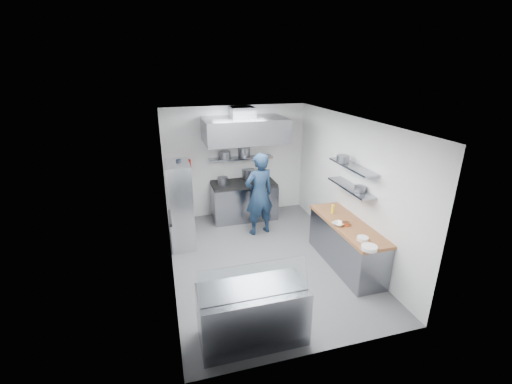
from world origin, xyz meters
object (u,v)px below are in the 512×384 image
object	(u,v)px
chef	(259,194)
wire_rack	(180,205)
gas_range	(244,201)
display_case	(253,314)

from	to	relation	value
chef	wire_rack	distance (m)	1.77
gas_range	chef	xyz separation A→B (m)	(0.14, -0.93, 0.51)
chef	display_case	distance (m)	3.38
chef	gas_range	bearing A→B (deg)	-93.48
wire_rack	display_case	bearing A→B (deg)	-76.61
gas_range	chef	size ratio (longest dim) A/B	0.83
gas_range	display_case	distance (m)	4.19
gas_range	chef	distance (m)	1.07
wire_rack	display_case	world-z (taller)	wire_rack
wire_rack	display_case	size ratio (longest dim) A/B	1.23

